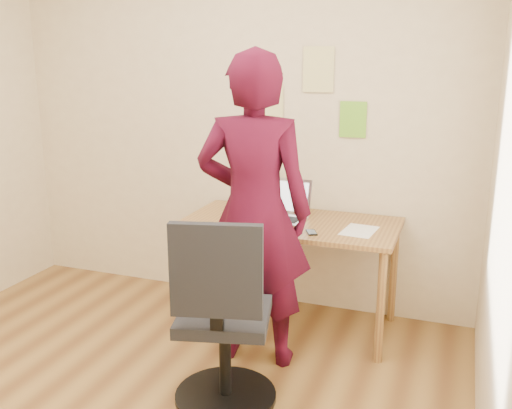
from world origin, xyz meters
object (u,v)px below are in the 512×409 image
at_px(phone, 312,232).
at_px(desk, 291,234).
at_px(office_chair, 222,328).
at_px(person, 254,212).
at_px(laptop, 281,211).

bearing_deg(phone, desk, 106.99).
height_order(office_chair, person, person).
height_order(desk, laptop, laptop).
xyz_separation_m(desk, office_chair, (-0.05, -1.04, -0.20)).
relative_size(laptop, person, 0.20).
height_order(desk, person, person).
relative_size(phone, person, 0.07).
bearing_deg(person, desk, -107.67).
height_order(phone, office_chair, office_chair).
relative_size(desk, person, 0.76).
distance_m(laptop, office_chair, 1.13).
xyz_separation_m(laptop, office_chair, (0.04, -1.08, -0.34)).
height_order(desk, phone, phone).
distance_m(desk, person, 0.57).
relative_size(laptop, office_chair, 0.35).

